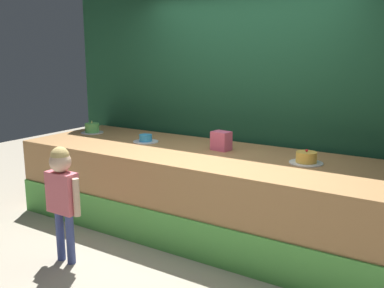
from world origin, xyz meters
name	(u,v)px	position (x,y,z in m)	size (l,w,h in m)	color
ground_plane	(178,255)	(0.00, 0.00, 0.00)	(12.00, 12.00, 0.00)	#ADA38E
stage_platform	(213,193)	(0.00, 0.64, 0.42)	(4.36, 1.31, 0.85)	#B27F4C
curtain_backdrop	(246,91)	(0.00, 1.39, 1.43)	(5.00, 0.08, 2.85)	#19472D
child_figure	(62,189)	(-0.78, -0.65, 0.69)	(0.41, 0.19, 1.06)	#3F4C8C
pink_box	(221,141)	(0.00, 0.81, 0.95)	(0.19, 0.14, 0.20)	#E85F88
cake_left	(92,129)	(-1.85, 0.79, 0.90)	(0.28, 0.28, 0.17)	silver
cake_center	(146,139)	(-0.93, 0.71, 0.88)	(0.29, 0.29, 0.09)	silver
cake_right	(306,158)	(0.93, 0.75, 0.90)	(0.31, 0.31, 0.13)	white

